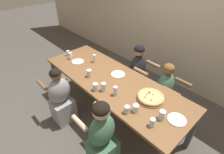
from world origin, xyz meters
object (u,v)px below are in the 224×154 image
drinking_glass_b (162,116)px  drinking_glass_i (96,87)px  drinking_glass_g (70,56)px  diner_near_midright (102,138)px  drinking_glass_a (115,91)px  drinking_glass_c (94,59)px  diner_near_midleft (61,99)px  empty_plate_a (78,62)px  drinking_glass_j (68,53)px  drinking_glass_f (152,123)px  empty_plate_c (177,120)px  drinking_glass_h (127,110)px  drinking_glass_e (89,74)px  cocktail_glass_blue (136,108)px  pizza_board_main (151,97)px  diner_far_center (137,76)px  empty_plate_b (118,74)px  drinking_glass_d (104,87)px  diner_far_midright (164,94)px

drinking_glass_b → drinking_glass_i: size_ratio=1.09×
drinking_glass_g → diner_near_midright: (1.56, -0.55, -0.34)m
drinking_glass_a → drinking_glass_c: bearing=159.1°
diner_near_midleft → diner_near_midright: bearing=-90.0°
empty_plate_a → drinking_glass_j: (-0.33, 0.00, 0.04)m
drinking_glass_f → diner_near_midleft: size_ratio=0.11×
empty_plate_c → drinking_glass_h: 0.60m
empty_plate_c → drinking_glass_e: (-1.42, -0.22, 0.05)m
cocktail_glass_blue → drinking_glass_a: drinking_glass_a is taller
pizza_board_main → drinking_glass_h: size_ratio=3.67×
drinking_glass_j → drinking_glass_c: bearing=22.6°
drinking_glass_c → drinking_glass_f: (1.58, -0.41, -0.01)m
drinking_glass_f → drinking_glass_h: 0.34m
diner_far_center → drinking_glass_c: bearing=-47.6°
empty_plate_b → drinking_glass_c: 0.58m
empty_plate_c → cocktail_glass_blue: bearing=-149.5°
drinking_glass_a → drinking_glass_c: (-0.91, 0.35, -0.01)m
drinking_glass_d → diner_far_center: diner_far_center is taller
cocktail_glass_blue → drinking_glass_j: size_ratio=1.25×
drinking_glass_e → drinking_glass_f: (1.27, -0.07, -0.00)m
drinking_glass_j → diner_near_midleft: diner_near_midleft is taller
empty_plate_c → diner_far_center: (-1.15, 0.66, -0.28)m
pizza_board_main → drinking_glass_c: drinking_glass_c is taller
empty_plate_a → cocktail_glass_blue: (1.51, -0.15, 0.04)m
drinking_glass_c → drinking_glass_e: drinking_glass_c is taller
drinking_glass_c → drinking_glass_i: 0.81m
empty_plate_a → drinking_glass_e: drinking_glass_e is taller
drinking_glass_a → drinking_glass_e: bearing=179.4°
empty_plate_c → drinking_glass_e: 1.44m
pizza_board_main → empty_plate_c: bearing=-8.5°
cocktail_glass_blue → diner_near_midleft: diner_near_midleft is taller
drinking_glass_g → drinking_glass_c: bearing=32.9°
empty_plate_b → diner_near_midright: (0.58, -0.84, -0.29)m
empty_plate_a → diner_near_midright: size_ratio=0.20×
drinking_glass_f → empty_plate_a: bearing=174.1°
drinking_glass_f → cocktail_glass_blue: bearing=172.6°
empty_plate_a → drinking_glass_c: size_ratio=1.50×
drinking_glass_e → drinking_glass_j: bearing=171.9°
drinking_glass_c → drinking_glass_h: (1.25, -0.47, -0.02)m
drinking_glass_f → drinking_glass_c: bearing=165.4°
drinking_glass_j → diner_far_midright: bearing=23.7°
drinking_glass_a → cocktail_glass_blue: bearing=-3.9°
drinking_glass_b → drinking_glass_f: bearing=-94.2°
empty_plate_b → cocktail_glass_blue: bearing=-28.9°
diner_far_midright → diner_far_center: diner_far_center is taller
cocktail_glass_blue → drinking_glass_b: cocktail_glass_blue is taller
drinking_glass_d → diner_far_midright: 1.10m
cocktail_glass_blue → diner_far_center: (-0.72, 0.91, -0.32)m
empty_plate_c → drinking_glass_b: 0.19m
empty_plate_c → drinking_glass_g: bearing=-176.5°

